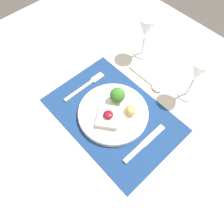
% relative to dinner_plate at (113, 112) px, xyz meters
% --- Properties ---
extents(ground_plane, '(8.00, 8.00, 0.00)m').
position_rel_dinner_plate_xyz_m(ground_plane, '(0.00, 0.00, -0.75)').
color(ground_plane, '#4C4742').
extents(dining_table, '(1.49, 1.27, 0.73)m').
position_rel_dinner_plate_xyz_m(dining_table, '(0.00, 0.00, -0.09)').
color(dining_table, beige).
rests_on(dining_table, ground_plane).
extents(placemat, '(0.46, 0.32, 0.00)m').
position_rel_dinner_plate_xyz_m(placemat, '(0.00, 0.00, -0.02)').
color(placemat, navy).
rests_on(placemat, dining_table).
extents(dinner_plate, '(0.25, 0.25, 0.08)m').
position_rel_dinner_plate_xyz_m(dinner_plate, '(0.00, 0.00, 0.00)').
color(dinner_plate, white).
rests_on(dinner_plate, placemat).
extents(fork, '(0.02, 0.19, 0.01)m').
position_rel_dinner_plate_xyz_m(fork, '(-0.16, 0.02, -0.01)').
color(fork, beige).
rests_on(fork, placemat).
extents(knife, '(0.02, 0.19, 0.01)m').
position_rel_dinner_plate_xyz_m(knife, '(0.15, -0.01, -0.01)').
color(knife, beige).
rests_on(knife, placemat).
extents(spoon, '(0.17, 0.04, 0.01)m').
position_rel_dinner_plate_xyz_m(spoon, '(0.01, 0.20, -0.01)').
color(spoon, beige).
rests_on(spoon, dining_table).
extents(wine_glass_near, '(0.08, 0.08, 0.18)m').
position_rel_dinner_plate_xyz_m(wine_glass_near, '(0.12, 0.26, 0.11)').
color(wine_glass_near, white).
rests_on(wine_glass_near, dining_table).
extents(wine_glass_far, '(0.08, 0.08, 0.18)m').
position_rel_dinner_plate_xyz_m(wine_glass_far, '(-0.13, 0.30, 0.11)').
color(wine_glass_far, white).
rests_on(wine_glass_far, dining_table).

